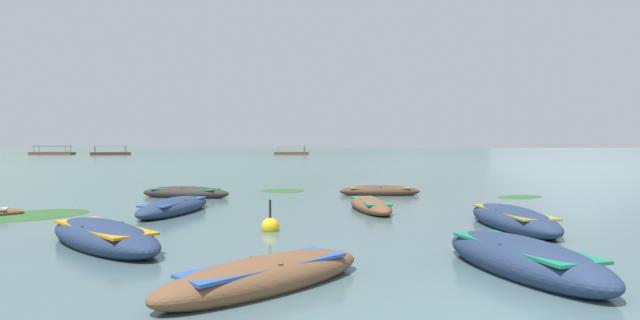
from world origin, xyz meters
TOP-DOWN VIEW (x-y plane):
  - ground_plane at (0.00, 1500.00)m, footprint 6000.00×6000.00m
  - mountain_1 at (-687.28, 2247.72)m, footprint 1517.34×1517.34m
  - mountain_2 at (-125.80, 2214.24)m, footprint 1775.41×1775.41m
  - mountain_3 at (838.41, 2151.99)m, footprint 857.18×857.18m
  - mountain_4 at (1513.60, 1990.81)m, footprint 1259.80×1259.80m
  - rowboat_0 at (-5.88, 6.50)m, footprint 3.76×4.45m
  - rowboat_1 at (1.43, 11.57)m, footprint 1.19×4.00m
  - rowboat_2 at (4.24, 7.40)m, footprint 1.76×4.54m
  - rowboat_3 at (-5.07, 11.86)m, footprint 2.60×4.38m
  - rowboat_4 at (-5.25, 16.96)m, footprint 4.05×2.37m
  - rowboat_5 at (-2.55, 2.77)m, footprint 3.74×3.05m
  - rowboat_6 at (1.84, 3.02)m, footprint 1.79×4.06m
  - rowboat_7 at (3.23, 16.64)m, footprint 3.74×1.66m
  - ferry_0 at (-36.72, 132.60)m, footprint 10.51×6.61m
  - ferry_1 at (10.88, 130.29)m, footprint 9.67×3.77m
  - ferry_2 at (-53.68, 140.32)m, footprint 11.20×4.71m
  - mooring_buoy at (-2.18, 7.97)m, footprint 0.48×0.48m
  - weed_patch_0 at (8.90, 14.75)m, footprint 2.44×1.61m
  - weed_patch_1 at (-9.41, 11.98)m, footprint 4.30×4.26m
  - weed_patch_2 at (-0.92, 19.31)m, footprint 2.45×2.50m

SIDE VIEW (x-z plane):
  - ground_plane at x=0.00m, z-range 0.00..0.00m
  - weed_patch_0 at x=8.90m, z-range -0.07..0.07m
  - weed_patch_1 at x=-9.41m, z-range -0.07..0.07m
  - weed_patch_2 at x=-0.92m, z-range -0.07..0.07m
  - mooring_buoy at x=-2.18m, z-range -0.37..0.57m
  - rowboat_1 at x=1.43m, z-range -0.10..0.44m
  - rowboat_7 at x=3.23m, z-range -0.10..0.44m
  - rowboat_4 at x=-5.25m, z-range -0.11..0.48m
  - rowboat_5 at x=-2.55m, z-range -0.11..0.50m
  - rowboat_3 at x=-5.07m, z-range -0.12..0.51m
  - rowboat_0 at x=-5.88m, z-range -0.13..0.58m
  - rowboat_2 at x=4.24m, z-range -0.14..0.58m
  - rowboat_6 at x=1.84m, z-range -0.14..0.61m
  - ferry_2 at x=-53.68m, z-range -0.82..1.71m
  - ferry_0 at x=-36.72m, z-range -0.82..1.71m
  - ferry_1 at x=10.88m, z-range -0.82..1.71m
  - mountain_3 at x=838.41m, z-range 0.00..277.70m
  - mountain_4 at x=1513.60m, z-range 0.00..412.58m
  - mountain_1 at x=-687.28m, z-range 0.00..426.73m
  - mountain_2 at x=-125.80m, z-range 0.00..514.08m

